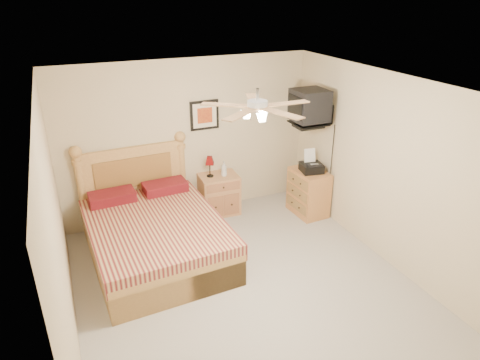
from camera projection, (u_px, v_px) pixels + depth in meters
name	position (u px, v px, depth m)	size (l,w,h in m)	color
floor	(247.00, 289.00, 5.33)	(4.50, 4.50, 0.00)	#9E988F
ceiling	(249.00, 88.00, 4.30)	(4.00, 4.50, 0.04)	white
wall_back	(189.00, 140.00, 6.69)	(4.00, 0.04, 2.50)	beige
wall_front	(384.00, 335.00, 2.93)	(4.00, 0.04, 2.50)	beige
wall_left	(58.00, 237.00, 4.08)	(0.04, 4.50, 2.50)	beige
wall_right	(388.00, 171.00, 5.54)	(0.04, 4.50, 2.50)	beige
bed	(154.00, 213.00, 5.66)	(1.66, 2.18, 1.41)	#B3814B
nightstand	(219.00, 194.00, 7.01)	(0.61, 0.46, 0.66)	tan
table_lamp	(210.00, 166.00, 6.78)	(0.18, 0.18, 0.34)	#5E0505
lotion_bottle	(224.00, 169.00, 6.81)	(0.10, 0.10, 0.25)	silver
framed_picture	(204.00, 115.00, 6.62)	(0.46, 0.04, 0.46)	black
dresser	(308.00, 192.00, 6.97)	(0.44, 0.64, 0.75)	#AB683B
fax_machine	(312.00, 161.00, 6.73)	(0.33, 0.35, 0.35)	black
magazine_lower	(302.00, 167.00, 6.95)	(0.20, 0.27, 0.03)	#C1B09B
magazine_upper	(303.00, 165.00, 6.97)	(0.20, 0.27, 0.02)	gray
wall_tv	(318.00, 107.00, 6.34)	(0.56, 0.46, 0.58)	black
ceiling_fan	(257.00, 107.00, 4.19)	(1.14, 1.14, 0.28)	silver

